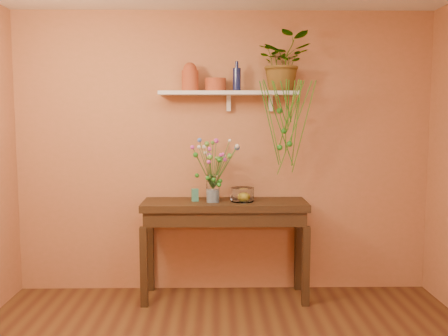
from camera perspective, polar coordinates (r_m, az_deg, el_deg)
name	(u,v)px	position (r m, az deg, el deg)	size (l,w,h in m)	color
room	(228,179)	(2.79, 0.46, -1.26)	(4.04, 4.04, 2.70)	brown
sideboard	(225,215)	(4.59, 0.08, -5.52)	(1.52, 0.49, 0.92)	#3C2715
wall_shelf	(230,94)	(4.65, 0.70, 8.61)	(1.30, 0.24, 0.19)	white
terracotta_jug	(190,77)	(4.64, -3.95, 10.41)	(0.20, 0.20, 0.26)	#A33E29
terracotta_pot	(216,85)	(4.67, -0.99, 9.61)	(0.20, 0.20, 0.12)	#A33E29
blue_bottle	(237,79)	(4.65, 1.49, 10.26)	(0.09, 0.09, 0.27)	#151B46
spider_plant	(284,62)	(4.69, 6.91, 12.07)	(0.48, 0.41, 0.53)	#23701C
plant_fronds	(286,124)	(4.51, 7.13, 5.04)	(0.50, 0.39, 0.85)	#23701C
glass_vase	(213,191)	(4.52, -1.30, -2.62)	(0.12, 0.12, 0.25)	white
bouquet	(214,159)	(4.48, -1.14, 1.08)	(0.45, 0.41, 0.46)	#386B28
glass_bowl	(242,195)	(4.56, 2.14, -3.15)	(0.21, 0.21, 0.13)	white
lemon	(243,196)	(4.56, 2.26, -3.30)	(0.08, 0.08, 0.08)	yellow
carton	(195,195)	(4.57, -3.38, -3.13)	(0.06, 0.04, 0.12)	#2E667C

